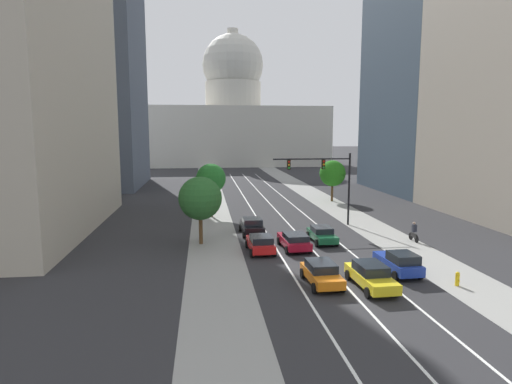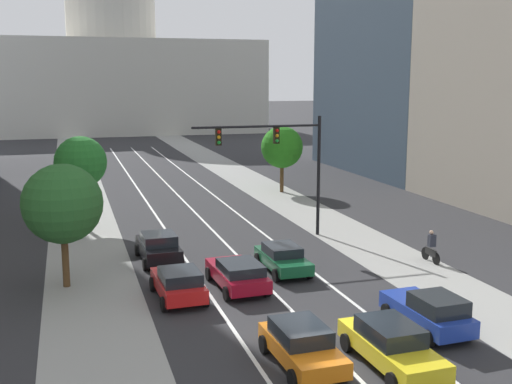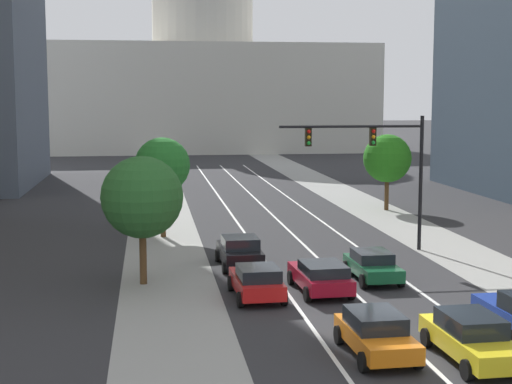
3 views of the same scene
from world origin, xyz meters
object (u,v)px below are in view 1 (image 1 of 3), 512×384
car_yellow (371,275)px  car_orange (321,273)px  car_blue (399,262)px  cyclist (414,232)px  capitol_building (233,120)px  street_tree_near_left (200,198)px  street_tree_near_right (333,173)px  car_green (322,234)px  car_black (252,226)px  street_tree_mid_left (211,179)px  fire_hydrant (457,279)px  car_red (261,243)px  traffic_signal_mast (327,174)px  car_crimson (294,240)px

car_yellow → car_orange: bearing=70.5°
car_blue → cyclist: (5.14, 8.05, 0.06)m
capitol_building → street_tree_near_left: capitol_building is taller
car_orange → car_yellow: (2.84, -0.92, 0.03)m
car_yellow → street_tree_near_right: size_ratio=0.84×
car_green → street_tree_near_right: bearing=-19.5°
car_black → street_tree_near_right: size_ratio=0.75×
car_orange → street_tree_mid_left: size_ratio=0.69×
car_green → fire_hydrant: bearing=-155.0°
capitol_building → street_tree_near_right: size_ratio=9.17×
street_tree_near_left → car_blue: bearing=-35.7°
fire_hydrant → car_red: bearing=141.5°
car_black → traffic_signal_mast: 9.51m
car_crimson → cyclist: (10.82, 1.19, 0.12)m
car_yellow → car_green: bearing=-1.7°
capitol_building → car_crimson: (-1.41, -90.86, -11.86)m
car_blue → fire_hydrant: size_ratio=4.63×
cyclist → street_tree_mid_left: bearing=52.5°
traffic_signal_mast → street_tree_near_right: size_ratio=1.41×
car_red → traffic_signal_mast: traffic_signal_mast is taller
car_green → car_crimson: (-2.84, -1.91, 0.02)m
car_crimson → cyclist: size_ratio=2.61×
street_tree_near_left → car_red: bearing=-34.7°
car_crimson → traffic_signal_mast: bearing=-33.2°
fire_hydrant → street_tree_near_left: 20.20m
capitol_building → car_orange: (-1.42, -99.06, -11.84)m
capitol_building → car_red: size_ratio=12.55×
street_tree_mid_left → street_tree_near_left: 11.79m
car_orange → car_red: size_ratio=1.00×
car_blue → street_tree_near_left: size_ratio=0.73×
street_tree_mid_left → cyclist: bearing=-37.4°
car_crimson → fire_hydrant: car_crimson is taller
car_red → car_green: bearing=-67.9°
car_green → fire_hydrant: size_ratio=4.64×
car_red → car_orange: bearing=-161.4°
capitol_building → car_black: capitol_building is taller
car_black → traffic_signal_mast: size_ratio=0.53×
car_blue → street_tree_near_right: street_tree_near_right is taller
car_green → street_tree_near_right: size_ratio=0.75×
car_yellow → car_red: (-5.68, 8.50, -0.03)m
car_red → cyclist: size_ratio=2.38×
car_crimson → car_yellow: 9.55m
car_orange → car_crimson: car_orange is taller
car_crimson → car_black: 6.16m
cyclist → capitol_building: bearing=5.9°
car_green → fire_hydrant: (5.44, -11.39, -0.25)m
street_tree_near_left → traffic_signal_mast: bearing=24.9°
capitol_building → car_black: size_ratio=12.22×
car_yellow → street_tree_near_left: 15.96m
car_blue → fire_hydrant: bearing=-137.7°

